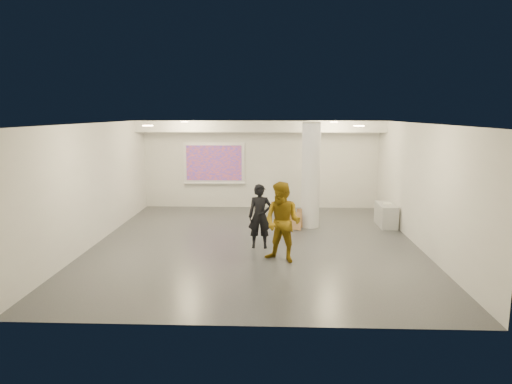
{
  "coord_description": "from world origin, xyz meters",
  "views": [
    {
      "loc": [
        0.44,
        -11.06,
        3.25
      ],
      "look_at": [
        0.0,
        0.4,
        1.25
      ],
      "focal_mm": 32.0,
      "sensor_mm": 36.0,
      "label": 1
    }
  ],
  "objects_px": {
    "column": "(311,175)",
    "man": "(283,222)",
    "projection_screen": "(214,164)",
    "credenza": "(386,215)",
    "woman": "(260,216)"
  },
  "relations": [
    {
      "from": "credenza",
      "to": "woman",
      "type": "relative_size",
      "value": 0.7
    },
    {
      "from": "credenza",
      "to": "man",
      "type": "height_order",
      "value": "man"
    },
    {
      "from": "credenza",
      "to": "man",
      "type": "relative_size",
      "value": 0.62
    },
    {
      "from": "projection_screen",
      "to": "woman",
      "type": "distance_m",
      "value": 5.13
    },
    {
      "from": "projection_screen",
      "to": "man",
      "type": "distance_m",
      "value": 6.25
    },
    {
      "from": "man",
      "to": "projection_screen",
      "type": "bearing_deg",
      "value": 138.07
    },
    {
      "from": "column",
      "to": "man",
      "type": "height_order",
      "value": "column"
    },
    {
      "from": "projection_screen",
      "to": "credenza",
      "type": "height_order",
      "value": "projection_screen"
    },
    {
      "from": "column",
      "to": "woman",
      "type": "height_order",
      "value": "column"
    },
    {
      "from": "woman",
      "to": "projection_screen",
      "type": "bearing_deg",
      "value": 108.83
    },
    {
      "from": "column",
      "to": "man",
      "type": "distance_m",
      "value": 3.31
    },
    {
      "from": "column",
      "to": "woman",
      "type": "xyz_separation_m",
      "value": [
        -1.38,
        -2.12,
        -0.72
      ]
    },
    {
      "from": "column",
      "to": "man",
      "type": "xyz_separation_m",
      "value": [
        -0.85,
        -3.14,
        -0.61
      ]
    },
    {
      "from": "credenza",
      "to": "woman",
      "type": "bearing_deg",
      "value": -147.04
    },
    {
      "from": "column",
      "to": "credenza",
      "type": "distance_m",
      "value": 2.52
    }
  ]
}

